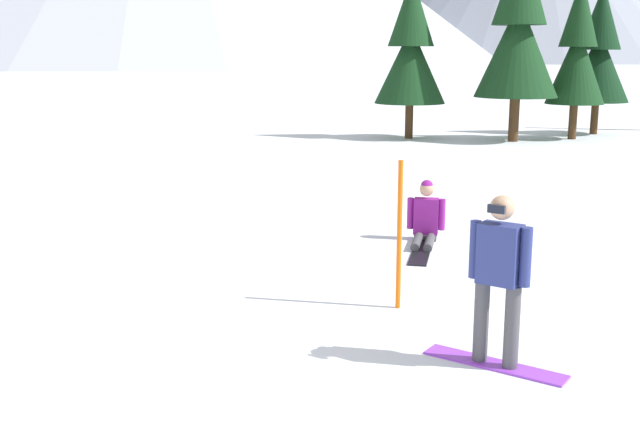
% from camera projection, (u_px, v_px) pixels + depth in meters
% --- Properties ---
extents(ground_plane, '(800.00, 800.00, 0.00)m').
position_uv_depth(ground_plane, '(147.00, 406.00, 6.86)').
color(ground_plane, white).
extents(snowboarder_midground, '(1.46, 0.73, 1.74)m').
position_uv_depth(snowboarder_midground, '(499.00, 277.00, 7.55)').
color(snowboarder_midground, '#993FD8').
rests_on(snowboarder_midground, ground_plane).
extents(snowboarder_background, '(0.63, 1.84, 1.01)m').
position_uv_depth(snowboarder_background, '(425.00, 221.00, 12.68)').
color(snowboarder_background, '#4C4C51').
rests_on(snowboarder_background, ground_plane).
extents(trail_marker_pole, '(0.06, 0.06, 1.83)m').
position_uv_depth(trail_marker_pole, '(399.00, 235.00, 9.30)').
color(trail_marker_pole, orange).
rests_on(trail_marker_pole, ground_plane).
extents(pine_tree_broad, '(2.83, 2.83, 6.93)m').
position_uv_depth(pine_tree_broad, '(518.00, 30.00, 26.13)').
color(pine_tree_broad, '#472D19').
rests_on(pine_tree_broad, ground_plane).
extents(pine_tree_tall, '(2.51, 2.51, 5.69)m').
position_uv_depth(pine_tree_tall, '(411.00, 50.00, 27.17)').
color(pine_tree_tall, '#472D19').
rests_on(pine_tree_tall, ground_plane).
extents(pine_tree_short, '(2.04, 2.04, 5.66)m').
position_uv_depth(pine_tree_short, '(577.00, 51.00, 26.97)').
color(pine_tree_short, '#472D19').
rests_on(pine_tree_short, ground_plane).
extents(pine_tree_leaning, '(2.33, 2.33, 5.49)m').
position_uv_depth(pine_tree_leaning, '(599.00, 53.00, 28.64)').
color(pine_tree_leaning, '#472D19').
rests_on(pine_tree_leaning, ground_plane).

